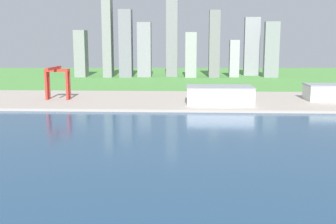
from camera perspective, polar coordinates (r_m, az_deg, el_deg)
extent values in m
plane|color=#519341|center=(245.51, 1.80, -4.81)|extent=(2400.00, 2400.00, 0.00)
cube|color=navy|center=(187.99, 1.49, -9.36)|extent=(840.00, 360.00, 0.15)
cube|color=#AA9E91|center=(431.93, 2.22, 1.65)|extent=(840.00, 140.00, 2.50)
cube|color=#B72D23|center=(440.75, -16.54, 3.48)|extent=(2.20, 2.20, 28.95)
cube|color=#B72D23|center=(434.08, -13.82, 3.51)|extent=(2.20, 2.20, 28.95)
cube|color=#B72D23|center=(448.27, -16.20, 3.59)|extent=(2.20, 2.20, 28.95)
cube|color=#B72D23|center=(441.72, -13.53, 3.62)|extent=(2.20, 2.20, 28.95)
cube|color=#B72D23|center=(439.77, -15.12, 5.60)|extent=(24.12, 10.00, 2.80)
cube|color=#B72D23|center=(429.84, -15.56, 5.87)|extent=(2.60, 41.13, 2.60)
cube|color=white|center=(401.56, 7.17, 2.29)|extent=(62.87, 35.06, 15.80)
cube|color=gray|center=(400.57, 7.19, 3.49)|extent=(64.12, 35.76, 1.20)
cube|color=silver|center=(454.09, 21.44, 2.50)|extent=(46.31, 30.75, 15.18)
cube|color=gray|center=(453.24, 21.50, 3.53)|extent=(47.24, 31.36, 1.20)
cube|color=gray|center=(758.68, -11.97, 7.92)|extent=(19.84, 26.25, 82.42)
cube|color=gray|center=(743.23, -8.35, 10.02)|extent=(15.58, 25.33, 134.89)
cube|color=slate|center=(737.79, -5.88, 9.40)|extent=(22.22, 22.82, 117.61)
cube|color=gray|center=(740.85, -3.29, 8.60)|extent=(24.08, 18.99, 96.06)
cube|color=slate|center=(745.06, 0.55, 10.92)|extent=(20.45, 14.20, 155.77)
cube|color=gray|center=(735.65, 3.19, 7.92)|extent=(19.54, 26.80, 78.67)
cube|color=slate|center=(735.47, 6.44, 9.33)|extent=(18.54, 22.82, 116.21)
cube|color=#999A9E|center=(747.31, 9.16, 7.33)|extent=(16.84, 16.45, 65.37)
cube|color=gray|center=(788.40, 11.53, 8.88)|extent=(27.99, 14.34, 106.80)
cube|color=gray|center=(753.01, 14.14, 8.38)|extent=(25.14, 15.16, 96.85)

